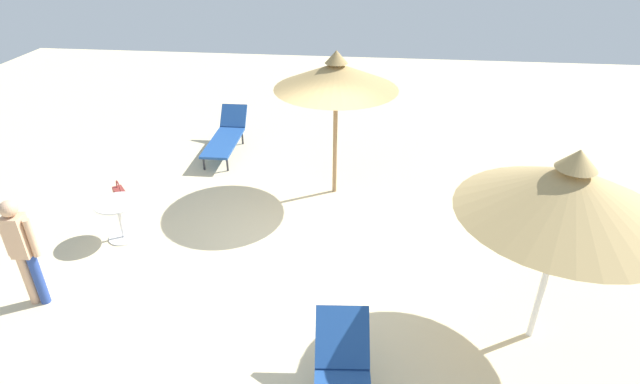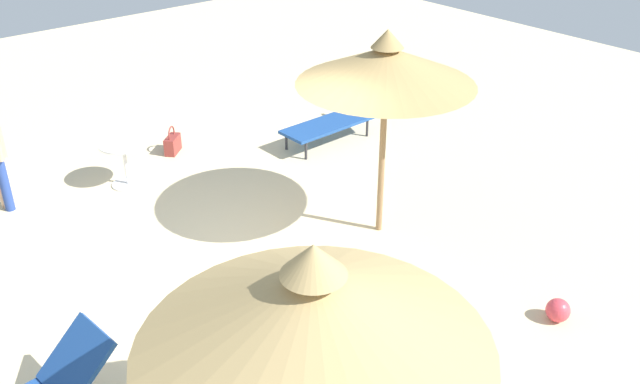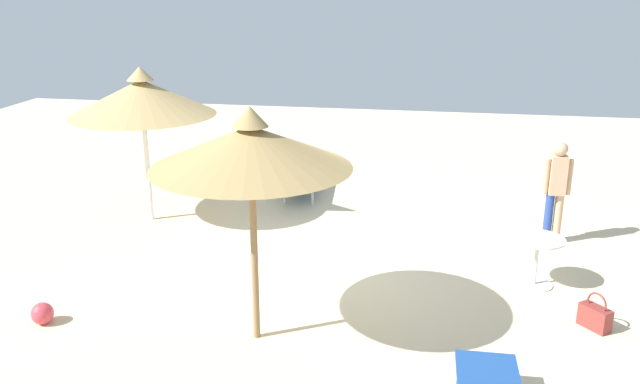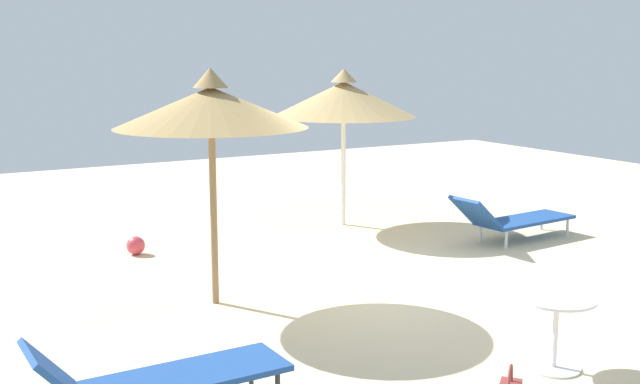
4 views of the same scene
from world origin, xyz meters
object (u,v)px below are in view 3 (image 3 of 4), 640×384
at_px(handbag, 595,316).
at_px(beach_ball, 42,313).
at_px(parasol_umbrella_edge, 251,147).
at_px(side_table_round, 537,253).
at_px(lounge_chair_near_right, 301,179).
at_px(parasol_umbrella_near_left, 142,97).
at_px(person_standing_front, 556,187).

distance_m(handbag, beach_ball, 6.57).
height_order(parasol_umbrella_edge, beach_ball, parasol_umbrella_edge).
bearing_deg(side_table_round, lounge_chair_near_right, -129.07).
distance_m(parasol_umbrella_near_left, parasol_umbrella_edge, 4.46).
relative_size(parasol_umbrella_near_left, beach_ball, 9.81).
height_order(side_table_round, beach_ball, side_table_round).
height_order(person_standing_front, beach_ball, person_standing_front).
xyz_separation_m(handbag, beach_ball, (1.04, -6.49, -0.02)).
bearing_deg(beach_ball, parasol_umbrella_near_left, -176.85).
xyz_separation_m(person_standing_front, handbag, (2.69, 0.10, -0.75)).
bearing_deg(parasol_umbrella_near_left, lounge_chair_near_right, 125.50).
bearing_deg(beach_ball, person_standing_front, 120.26).
distance_m(parasol_umbrella_edge, lounge_chair_near_right, 5.45).
bearing_deg(person_standing_front, lounge_chair_near_right, -109.42).
bearing_deg(person_standing_front, handbag, 2.22).
relative_size(parasol_umbrella_edge, handbag, 5.87).
bearing_deg(parasol_umbrella_near_left, handbag, 68.93).
xyz_separation_m(parasol_umbrella_near_left, beach_ball, (3.61, 0.20, -1.97)).
xyz_separation_m(person_standing_front, beach_ball, (3.72, -6.38, -0.77)).
xyz_separation_m(lounge_chair_near_right, handbag, (4.20, 4.40, -0.20)).
height_order(parasol_umbrella_near_left, beach_ball, parasol_umbrella_near_left).
height_order(handbag, side_table_round, side_table_round).
relative_size(parasol_umbrella_edge, beach_ball, 10.18).
xyz_separation_m(person_standing_front, side_table_round, (1.61, -0.45, -0.44)).
xyz_separation_m(parasol_umbrella_edge, handbag, (-0.88, 3.88, -2.10)).
bearing_deg(person_standing_front, beach_ball, -59.74).
distance_m(parasol_umbrella_edge, side_table_round, 4.25).
distance_m(parasol_umbrella_near_left, handbag, 7.42).
xyz_separation_m(lounge_chair_near_right, person_standing_front, (1.52, 4.30, 0.55)).
relative_size(person_standing_front, side_table_round, 2.31).
distance_m(person_standing_front, handbag, 2.79).
xyz_separation_m(lounge_chair_near_right, side_table_round, (3.13, 3.85, 0.11)).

